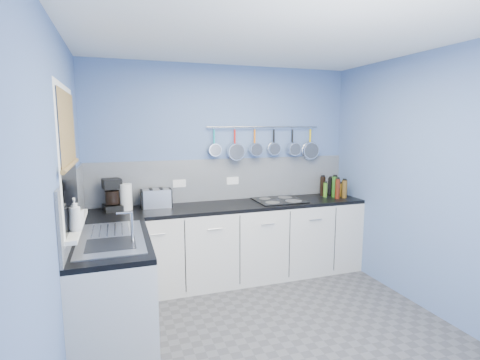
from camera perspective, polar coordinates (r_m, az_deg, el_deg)
floor at (r=3.49m, az=5.13°, el=-22.74°), size 3.20×3.00×0.02m
ceiling at (r=3.07m, az=5.80°, el=21.88°), size 3.20×3.00×0.02m
wall_back at (r=4.44m, az=-2.53°, el=1.41°), size 3.20×0.02×2.50m
wall_front at (r=1.81m, az=25.69°, el=-10.06°), size 3.20×0.02×2.50m
wall_left at (r=2.80m, az=-26.25°, el=-3.68°), size 0.02×3.00×2.50m
wall_right at (r=3.97m, az=27.19°, el=-0.38°), size 0.02×3.00×2.50m
backsplash_back at (r=4.43m, az=-2.45°, el=0.10°), size 3.20×0.02×0.50m
backsplash_left at (r=3.40m, az=-24.49°, el=-3.26°), size 0.02×1.80×0.50m
cabinet_run_back at (r=4.33m, az=-1.30°, el=-9.91°), size 3.20×0.60×0.86m
worktop_back at (r=4.21m, az=-1.32°, el=-4.09°), size 3.20×0.60×0.04m
cabinet_run_left at (r=3.32m, az=-19.06°, el=-16.34°), size 0.60×1.20×0.86m
worktop_left at (r=3.16m, az=-19.46°, el=-8.90°), size 0.60×1.20×0.04m
window_frame at (r=3.05m, az=-25.26°, el=3.02°), size 0.01×1.00×1.10m
window_glass at (r=3.05m, az=-25.16°, el=3.02°), size 0.01×0.90×1.00m
bamboo_blind at (r=3.04m, az=-25.28°, el=7.25°), size 0.01×0.90×0.55m
window_sill at (r=3.13m, az=-24.20°, el=-6.37°), size 0.10×0.98×0.03m
sink_unit at (r=3.15m, az=-19.48°, el=-8.48°), size 0.50×0.95×0.01m
mixer_tap at (r=2.95m, az=-16.51°, el=-6.99°), size 0.12×0.08×0.26m
socket_left at (r=4.30m, az=-9.44°, el=-0.54°), size 0.15×0.01×0.09m
socket_right at (r=4.45m, az=-1.16°, el=-0.12°), size 0.15×0.01×0.09m
pot_rail at (r=4.51m, az=3.81°, el=8.27°), size 1.45×0.02×0.02m
soap_bottle_a at (r=2.88m, az=-24.39°, el=-4.91°), size 0.10×0.10×0.24m
soap_bottle_b at (r=3.02m, az=-24.09°, el=-4.91°), size 0.09×0.09×0.17m
paper_towel at (r=4.08m, az=-17.35°, el=-2.56°), size 0.16×0.16×0.28m
coffee_maker at (r=4.11m, az=-19.31°, el=-2.20°), size 0.23×0.25×0.34m
toaster at (r=4.15m, az=-12.95°, el=-2.79°), size 0.31×0.18×0.20m
canister at (r=4.14m, az=-11.31°, el=-3.35°), size 0.09×0.09×0.12m
hob at (r=4.42m, az=6.10°, el=-3.17°), size 0.56×0.49×0.01m
pan_0 at (r=4.31m, az=-4.04°, el=5.98°), size 0.15×0.08×0.34m
pan_1 at (r=4.38m, az=-0.80°, el=5.69°), size 0.21×0.10×0.40m
pan_2 at (r=4.46m, az=2.32°, el=6.02°), size 0.16×0.10×0.35m
pan_3 at (r=4.56m, az=5.32°, el=6.06°), size 0.16×0.07×0.35m
pan_4 at (r=4.67m, az=8.18°, el=6.02°), size 0.17×0.11×0.36m
pan_5 at (r=4.79m, az=10.90°, el=5.67°), size 0.22×0.06×0.41m
condiment_0 at (r=4.91m, az=14.40°, el=-0.92°), size 0.06×0.06×0.23m
condiment_1 at (r=4.87m, az=13.87°, el=-1.01°), size 0.05×0.05×0.23m
condiment_2 at (r=4.83m, az=12.78°, el=-0.94°), size 0.07×0.07×0.25m
condiment_3 at (r=4.84m, az=15.36°, el=-1.49°), size 0.05×0.05×0.17m
condiment_4 at (r=4.77m, az=14.57°, el=-1.02°), size 0.07×0.07×0.26m
condiment_5 at (r=4.74m, az=13.17°, el=-1.52°), size 0.05×0.05×0.18m
condiment_6 at (r=4.75m, az=15.97°, el=-1.37°), size 0.07×0.07×0.22m
condiment_7 at (r=4.67m, az=14.98°, el=-1.33°), size 0.06×0.06×0.25m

